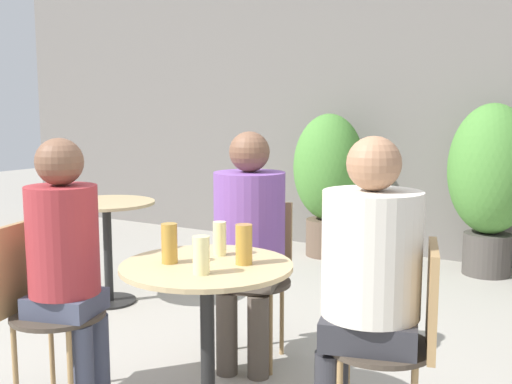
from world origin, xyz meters
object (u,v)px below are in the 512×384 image
Objects in this scene: beer_glass_1 at (244,244)px; potted_plant_0 at (329,176)px; cafe_table_far at (107,227)px; bistro_chair_1 at (256,264)px; bistro_chair_0 at (404,329)px; seated_person_2 at (66,250)px; beer_glass_2 at (220,239)px; potted_plant_1 at (491,177)px; cafe_table_near at (207,303)px; seated_person_0 at (367,272)px; bistro_chair_2 at (40,297)px; seated_person_1 at (249,231)px; beer_glass_0 at (201,255)px; beer_glass_3 at (169,243)px.

beer_glass_1 is 3.15m from potted_plant_0.
bistro_chair_1 is at bearing -11.11° from cafe_table_far.
seated_person_2 is at bearing -90.00° from bistro_chair_0.
beer_glass_2 reaches higher than bistro_chair_1.
potted_plant_1 is (0.81, 2.37, 0.29)m from bistro_chair_1.
beer_glass_2 is 0.11× the size of potted_plant_0.
seated_person_2 is 0.88× the size of potted_plant_1.
cafe_table_near is 3.19m from potted_plant_0.
bistro_chair_1 is (-0.98, 0.55, 0.00)m from bistro_chair_0.
cafe_table_far is 4.86× the size of beer_glass_2.
seated_person_0 is at bearing -50.79° from bistro_chair_1.
beer_glass_1 is at bearing 28.20° from cafe_table_near.
potted_plant_0 is at bearing 104.67° from beer_glass_2.
seated_person_0 is 0.95× the size of potted_plant_0.
potted_plant_1 reaches higher than bistro_chair_2.
seated_person_1 is at bearing -135.01° from seated_person_0.
seated_person_2 is at bearing -176.72° from beer_glass_0.
beer_glass_2 is (0.18, -0.62, 0.28)m from bistro_chair_1.
cafe_table_far is 0.57× the size of seated_person_0.
seated_person_0 reaches higher than beer_glass_3.
beer_glass_1 is (0.76, 0.25, 0.07)m from seated_person_2.
seated_person_0 is 0.64m from beer_glass_0.
bistro_chair_2 is at bearing -90.00° from bistro_chair_0.
beer_glass_1 is 0.12× the size of potted_plant_1.
potted_plant_1 is at bearing 57.38° from seated_person_1.
seated_person_2 is (0.14, 0.04, 0.22)m from bistro_chair_2.
bistro_chair_1 is 1.00× the size of bistro_chair_2.
cafe_table_far is 0.55× the size of potted_plant_0.
beer_glass_0 reaches higher than cafe_table_far.
seated_person_1 is 0.88× the size of potted_plant_1.
bistro_chair_1 is 0.99m from beer_glass_0.
potted_plant_1 reaches higher than beer_glass_0.
potted_plant_0 is at bearing 88.65° from seated_person_1.
bistro_chair_1 is 0.83m from beer_glass_1.
potted_plant_1 is (-0.18, 2.92, 0.29)m from bistro_chair_0.
seated_person_1 is 8.38× the size of beer_glass_2.
beer_glass_3 is at bearing -102.81° from potted_plant_1.
bistro_chair_2 is at bearing -90.00° from seated_person_0.
beer_glass_0 reaches higher than bistro_chair_0.
cafe_table_far is at bearing -110.51° from potted_plant_0.
seated_person_1 is 2.54m from potted_plant_0.
bistro_chair_1 is at bearing -108.75° from potted_plant_1.
cafe_table_far is 0.85× the size of bistro_chair_0.
potted_plant_0 is at bearing 107.32° from beer_glass_1.
seated_person_1 is at bearing -90.00° from bistro_chair_1.
bistro_chair_2 is at bearing -112.02° from potted_plant_1.
seated_person_0 is at bearing -63.84° from potted_plant_0.
beer_glass_3 reaches higher than bistro_chair_2.
beer_glass_2 reaches higher than bistro_chair_0.
seated_person_2 reaches higher than bistro_chair_0.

